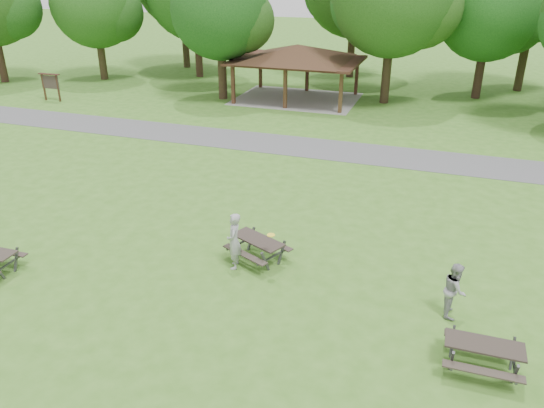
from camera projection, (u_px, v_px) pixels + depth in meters
The scene contains 12 objects.
ground at pixel (197, 292), 15.77m from camera, with size 160.00×160.00×0.00m, color #3B6F1F.
asphalt_path at pixel (316, 148), 27.78m from camera, with size 120.00×3.20×0.02m, color #4C4C4F.
pavilion at pixel (297, 55), 36.26m from camera, with size 8.60×7.01×3.76m.
notice_board at pixel (50, 82), 36.55m from camera, with size 1.60×0.30×1.88m.
tree_row_b at pixel (96, 6), 41.45m from camera, with size 7.14×6.80×9.28m.
tree_row_d at pixel (221, 13), 35.30m from camera, with size 6.93×6.60×9.27m.
tree_row_f at pixel (491, 11), 35.43m from camera, with size 7.35×7.00×9.55m.
picnic_table_middle at pixel (258, 244), 17.25m from camera, with size 2.27×2.09×0.79m.
picnic_table_far at pixel (484, 350), 12.57m from camera, with size 1.82×1.48×0.79m.
frisbee_in_flight at pixel (271, 235), 16.07m from camera, with size 0.28×0.28×0.02m.
frisbee_thrower at pixel (234, 241), 16.69m from camera, with size 0.69×0.45×1.88m, color #9A9A9C.
frisbee_catcher at pixel (455, 290), 14.48m from camera, with size 0.78×0.61×1.61m, color #959597.
Camera 1 is at (6.39, -11.77, 9.01)m, focal length 35.00 mm.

